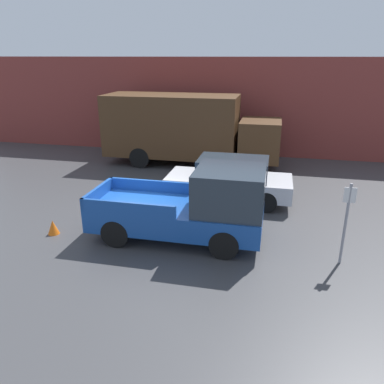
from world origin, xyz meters
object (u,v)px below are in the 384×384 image
at_px(newspaper_box, 160,142).
at_px(pickup_truck, 194,207).
at_px(parking_sign, 346,220).
at_px(delivery_truck, 185,128).
at_px(traffic_cone, 53,227).
at_px(car, 230,179).

bearing_deg(newspaper_box, pickup_truck, -67.56).
bearing_deg(parking_sign, newspaper_box, 127.76).
relative_size(delivery_truck, newspaper_box, 7.92).
distance_m(delivery_truck, traffic_cone, 9.09).
relative_size(delivery_truck, parking_sign, 3.84).
height_order(car, newspaper_box, car).
xyz_separation_m(pickup_truck, parking_sign, (4.11, -0.51, 0.22)).
relative_size(car, parking_sign, 2.06).
height_order(delivery_truck, parking_sign, delivery_truck).
bearing_deg(parking_sign, traffic_cone, -179.32).
bearing_deg(traffic_cone, newspaper_box, 89.59).
bearing_deg(delivery_truck, traffic_cone, -103.54).
bearing_deg(newspaper_box, parking_sign, -52.24).
bearing_deg(delivery_truck, parking_sign, -53.60).
relative_size(pickup_truck, parking_sign, 2.26).
xyz_separation_m(car, traffic_cone, (-4.97, -4.02, -0.62)).
bearing_deg(traffic_cone, car, 38.95).
bearing_deg(delivery_truck, newspaper_box, 132.63).
relative_size(parking_sign, newspaper_box, 2.06).
distance_m(delivery_truck, newspaper_box, 3.25).
bearing_deg(newspaper_box, traffic_cone, -90.41).
xyz_separation_m(newspaper_box, traffic_cone, (-0.08, -10.88, -0.32)).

